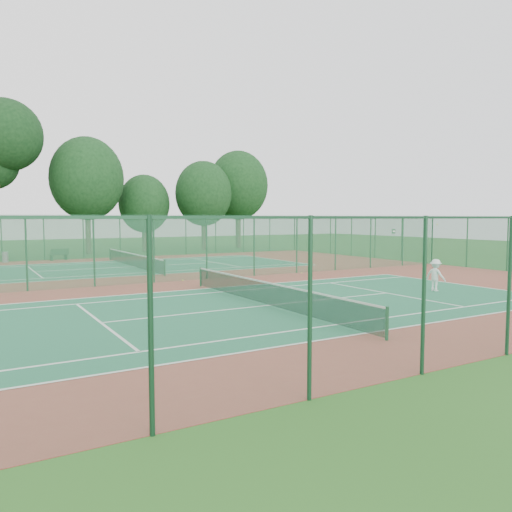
# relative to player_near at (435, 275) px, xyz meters

# --- Properties ---
(ground) EXTENTS (120.00, 120.00, 0.00)m
(ground) POSITION_rel_player_near_xyz_m (-8.84, 9.68, -0.77)
(ground) COLOR #22531A
(ground) RESTS_ON ground
(red_pad) EXTENTS (40.00, 36.00, 0.01)m
(red_pad) POSITION_rel_player_near_xyz_m (-8.84, 9.68, -0.76)
(red_pad) COLOR maroon
(red_pad) RESTS_ON ground
(court_near) EXTENTS (23.77, 10.97, 0.01)m
(court_near) POSITION_rel_player_near_xyz_m (-8.84, 0.68, -0.75)
(court_near) COLOR #1E6041
(court_near) RESTS_ON red_pad
(court_far) EXTENTS (23.77, 10.97, 0.01)m
(court_far) POSITION_rel_player_near_xyz_m (-8.84, 18.68, -0.75)
(court_far) COLOR #1E6143
(court_far) RESTS_ON red_pad
(fence_north) EXTENTS (40.00, 0.09, 3.50)m
(fence_north) POSITION_rel_player_near_xyz_m (-8.84, 27.68, 0.99)
(fence_north) COLOR #17462C
(fence_north) RESTS_ON ground
(fence_south) EXTENTS (40.00, 0.09, 3.50)m
(fence_south) POSITION_rel_player_near_xyz_m (-8.84, -8.32, 0.99)
(fence_south) COLOR #1C5436
(fence_south) RESTS_ON ground
(fence_east) EXTENTS (0.09, 36.00, 3.50)m
(fence_east) POSITION_rel_player_near_xyz_m (11.16, 9.68, 0.99)
(fence_east) COLOR #174626
(fence_east) RESTS_ON ground
(fence_divider) EXTENTS (40.00, 0.09, 3.50)m
(fence_divider) POSITION_rel_player_near_xyz_m (-8.84, 9.68, 0.99)
(fence_divider) COLOR #1B532B
(fence_divider) RESTS_ON ground
(tennis_net_near) EXTENTS (0.10, 12.90, 0.97)m
(tennis_net_near) POSITION_rel_player_near_xyz_m (-8.84, 0.68, -0.22)
(tennis_net_near) COLOR #14391E
(tennis_net_near) RESTS_ON ground
(tennis_net_far) EXTENTS (0.10, 12.90, 0.97)m
(tennis_net_far) POSITION_rel_player_near_xyz_m (-8.84, 18.68, -0.22)
(tennis_net_far) COLOR #12321E
(tennis_net_far) RESTS_ON ground
(player_near) EXTENTS (0.74, 1.06, 1.50)m
(player_near) POSITION_rel_player_near_xyz_m (0.00, 0.00, 0.00)
(player_near) COLOR white
(player_near) RESTS_ON court_near
(trash_bin) EXTENTS (0.56, 0.56, 0.81)m
(trash_bin) POSITION_rel_player_near_xyz_m (-16.35, 27.05, -0.35)
(trash_bin) COLOR slate
(trash_bin) RESTS_ON red_pad
(bench) EXTENTS (1.58, 0.92, 0.94)m
(bench) POSITION_rel_player_near_xyz_m (-12.45, 26.90, -0.27)
(bench) COLOR black
(bench) RESTS_ON red_pad
(stray_ball_a) EXTENTS (0.08, 0.08, 0.08)m
(stray_ball_a) POSITION_rel_player_near_xyz_m (-8.83, 9.47, -0.72)
(stray_ball_a) COLOR #CED331
(stray_ball_a) RESTS_ON red_pad
(stray_ball_b) EXTENTS (0.06, 0.06, 0.06)m
(stray_ball_b) POSITION_rel_player_near_xyz_m (-1.07, 9.25, -0.73)
(stray_ball_b) COLOR yellow
(stray_ball_b) RESTS_ON red_pad
(stray_ball_c) EXTENTS (0.07, 0.07, 0.07)m
(stray_ball_c) POSITION_rel_player_near_xyz_m (-10.79, 8.90, -0.72)
(stray_ball_c) COLOR #C6E435
(stray_ball_c) RESTS_ON red_pad
(evergreen_row) EXTENTS (39.00, 5.00, 12.00)m
(evergreen_row) POSITION_rel_player_near_xyz_m (-8.34, 33.93, -0.77)
(evergreen_row) COLOR black
(evergreen_row) RESTS_ON ground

